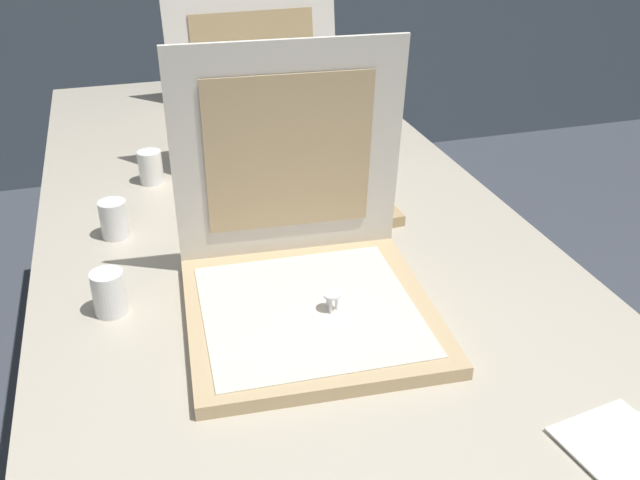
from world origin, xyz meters
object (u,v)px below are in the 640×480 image
(pizza_box_front, at_px, (305,275))
(cup_white_mid, at_px, (114,219))
(table, at_px, (287,249))
(pizza_box_back, at_px, (254,94))
(napkin_pile, at_px, (625,449))
(cup_white_near_center, at_px, (109,293))
(cup_white_far, at_px, (151,167))
(pizza_box_middle, at_px, (277,167))

(pizza_box_front, bearing_deg, cup_white_mid, 134.94)
(table, xyz_separation_m, pizza_box_front, (-0.03, -0.27, 0.10))
(pizza_box_back, height_order, napkin_pile, pizza_box_back)
(cup_white_near_center, bearing_deg, table, 30.10)
(cup_white_far, relative_size, napkin_pile, 0.50)
(cup_white_near_center, relative_size, napkin_pile, 0.50)
(cup_white_far, bearing_deg, table, -52.44)
(pizza_box_middle, bearing_deg, cup_white_mid, -164.18)
(cup_white_mid, height_order, cup_white_far, same)
(pizza_box_middle, bearing_deg, napkin_pile, -77.12)
(table, distance_m, cup_white_near_center, 0.40)
(cup_white_near_center, bearing_deg, cup_white_mid, 86.21)
(cup_white_near_center, bearing_deg, pizza_box_front, -13.22)
(cup_white_mid, distance_m, cup_white_far, 0.25)
(table, bearing_deg, pizza_box_front, -97.39)
(pizza_box_front, relative_size, napkin_pile, 2.82)
(cup_white_far, bearing_deg, napkin_pile, -63.56)
(pizza_box_front, bearing_deg, pizza_box_middle, 86.33)
(cup_white_near_center, height_order, cup_white_far, same)
(napkin_pile, bearing_deg, cup_white_far, 116.44)
(pizza_box_middle, xyz_separation_m, cup_white_mid, (-0.35, -0.11, -0.02))
(pizza_box_front, xyz_separation_m, pizza_box_back, (0.12, 0.97, -0.00))
(table, relative_size, cup_white_near_center, 30.14)
(table, height_order, cup_white_far, cup_white_far)
(cup_white_far, bearing_deg, pizza_box_front, -70.82)
(pizza_box_back, bearing_deg, cup_white_far, -132.83)
(pizza_box_middle, xyz_separation_m, cup_white_far, (-0.26, 0.13, -0.02))
(pizza_box_front, distance_m, cup_white_near_center, 0.31)
(cup_white_near_center, distance_m, napkin_pile, 0.77)
(pizza_box_front, bearing_deg, napkin_pile, -50.76)
(table, height_order, pizza_box_middle, pizza_box_middle)
(cup_white_far, bearing_deg, cup_white_near_center, -101.86)
(pizza_box_front, xyz_separation_m, cup_white_mid, (-0.29, 0.33, -0.02))
(pizza_box_front, bearing_deg, cup_white_near_center, 170.99)
(pizza_box_front, height_order, napkin_pile, pizza_box_front)
(cup_white_near_center, height_order, napkin_pile, cup_white_near_center)
(pizza_box_middle, relative_size, pizza_box_back, 1.04)
(cup_white_far, height_order, napkin_pile, cup_white_far)
(napkin_pile, bearing_deg, cup_white_mid, 127.66)
(pizza_box_front, bearing_deg, table, 86.82)
(pizza_box_front, relative_size, cup_white_near_center, 5.63)
(pizza_box_front, distance_m, pizza_box_middle, 0.45)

